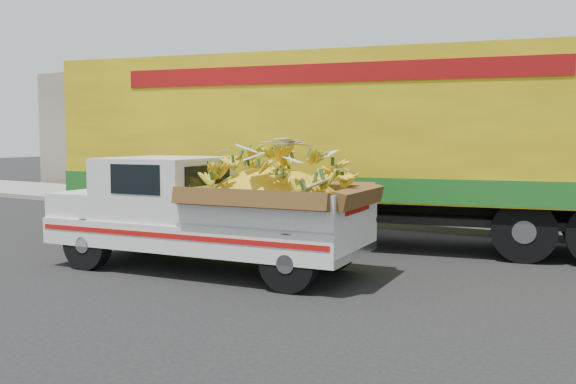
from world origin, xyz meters
The scene contains 6 objects.
ground centered at (0.00, 0.00, 0.00)m, with size 100.00×100.00×0.00m, color black.
curb centered at (0.00, 5.53, 0.07)m, with size 60.00×0.25×0.15m, color gray.
sidewalk centered at (0.00, 7.63, 0.07)m, with size 60.00×4.00×0.14m, color gray.
building_left centered at (-8.00, 13.53, 2.50)m, with size 18.00×6.00×5.00m, color gray.
pickup_truck centered at (2.09, -0.50, 0.99)m, with size 5.41×2.47×1.83m.
semi_trailer centered at (2.40, 3.09, 2.12)m, with size 12.09×4.89×3.80m.
Camera 1 is at (8.27, -8.69, 2.19)m, focal length 40.00 mm.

